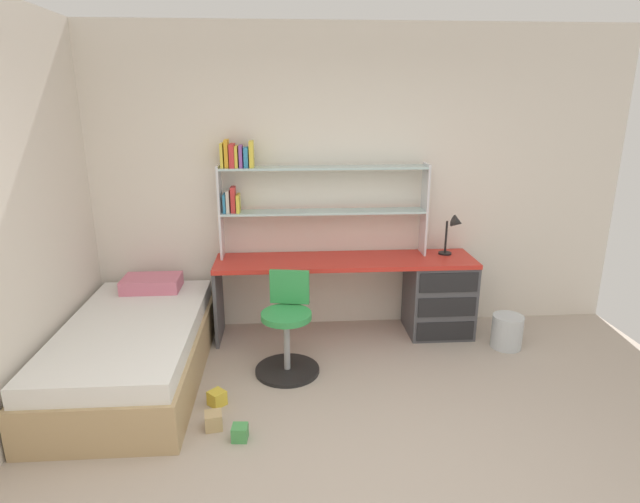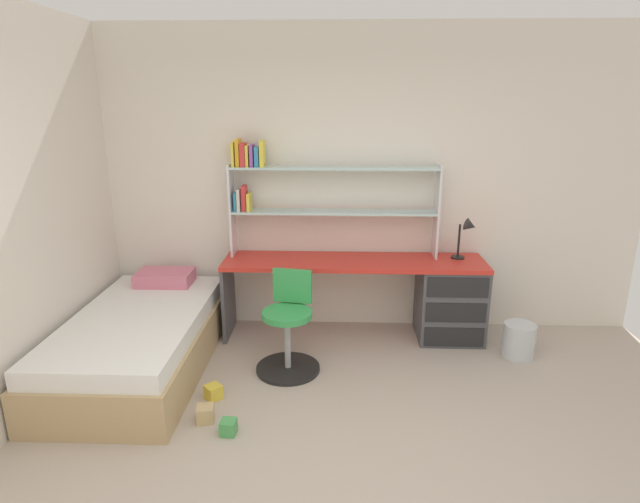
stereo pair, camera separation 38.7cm
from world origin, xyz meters
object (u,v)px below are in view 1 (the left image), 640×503
object	(u,v)px
bed_platform	(134,350)
toy_block_natural_0	(214,421)
waste_bin	(507,331)
swivel_chair	(287,334)
toy_block_yellow_2	(217,398)
toy_block_green_1	(240,433)
desk_lamp	(454,228)
desk	(414,291)
bookshelf_hutch	(297,188)

from	to	relation	value
bed_platform	toy_block_natural_0	bearing A→B (deg)	-45.32
bed_platform	waste_bin	distance (m)	3.17
swivel_chair	toy_block_yellow_2	world-z (taller)	swivel_chair
toy_block_green_1	desk_lamp	bearing A→B (deg)	40.29
waste_bin	toy_block_green_1	bearing A→B (deg)	-152.93
toy_block_green_1	swivel_chair	bearing A→B (deg)	70.04
swivel_chair	toy_block_natural_0	world-z (taller)	swivel_chair
waste_bin	toy_block_yellow_2	distance (m)	2.58
swivel_chair	toy_block_green_1	distance (m)	0.97
desk_lamp	waste_bin	bearing A→B (deg)	-46.16
waste_bin	bed_platform	bearing A→B (deg)	-174.27
desk_lamp	bed_platform	distance (m)	2.94
desk	toy_block_green_1	xyz separation A→B (m)	(-1.50, -1.52, -0.37)
bookshelf_hutch	desk_lamp	distance (m)	1.49
bed_platform	bookshelf_hutch	bearing A→B (deg)	32.20
bed_platform	waste_bin	size ratio (longest dim) A/B	6.46
desk	desk_lamp	distance (m)	0.68
waste_bin	swivel_chair	bearing A→B (deg)	-171.83
toy_block_natural_0	toy_block_green_1	xyz separation A→B (m)	(0.19, -0.13, -0.01)
desk	bed_platform	xyz separation A→B (m)	(-2.39, -0.68, -0.17)
toy_block_yellow_2	waste_bin	bearing A→B (deg)	16.85
desk	toy_block_natural_0	size ratio (longest dim) A/B	20.60
swivel_chair	bed_platform	bearing A→B (deg)	-178.24
desk	bed_platform	world-z (taller)	desk
bookshelf_hutch	desk_lamp	size ratio (longest dim) A/B	4.89
swivel_chair	toy_block_yellow_2	distance (m)	0.75
bookshelf_hutch	toy_block_yellow_2	world-z (taller)	bookshelf_hutch
desk_lamp	toy_block_natural_0	world-z (taller)	desk_lamp
toy_block_yellow_2	toy_block_natural_0	bearing A→B (deg)	-87.64
bookshelf_hutch	toy_block_green_1	xyz separation A→B (m)	(-0.43, -1.67, -1.31)
desk	bookshelf_hutch	distance (m)	1.44
swivel_chair	toy_block_green_1	xyz separation A→B (m)	(-0.32, -0.88, -0.27)
waste_bin	toy_block_yellow_2	size ratio (longest dim) A/B	2.76
toy_block_yellow_2	desk	bearing A→B (deg)	33.13
waste_bin	toy_block_green_1	xyz separation A→B (m)	(-2.27, -1.16, -0.10)
toy_block_natural_0	toy_block_green_1	distance (m)	0.23
toy_block_natural_0	desk	bearing A→B (deg)	39.42
desk_lamp	toy_block_green_1	xyz separation A→B (m)	(-1.86, -1.58, -0.94)
bed_platform	waste_bin	xyz separation A→B (m)	(3.15, 0.32, -0.09)
desk_lamp	waste_bin	distance (m)	1.03
desk_lamp	bed_platform	bearing A→B (deg)	-164.98
desk	toy_block_yellow_2	world-z (taller)	desk
swivel_chair	waste_bin	xyz separation A→B (m)	(1.95, 0.28, -0.17)
waste_bin	toy_block_natural_0	distance (m)	2.66
swivel_chair	bed_platform	world-z (taller)	swivel_chair
bed_platform	toy_block_yellow_2	size ratio (longest dim) A/B	17.85
waste_bin	toy_block_natural_0	world-z (taller)	waste_bin
desk_lamp	swivel_chair	distance (m)	1.82
desk	bookshelf_hutch	xyz separation A→B (m)	(-1.07, 0.15, 0.95)
bookshelf_hutch	toy_block_yellow_2	xyz separation A→B (m)	(-0.62, -1.26, -1.31)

